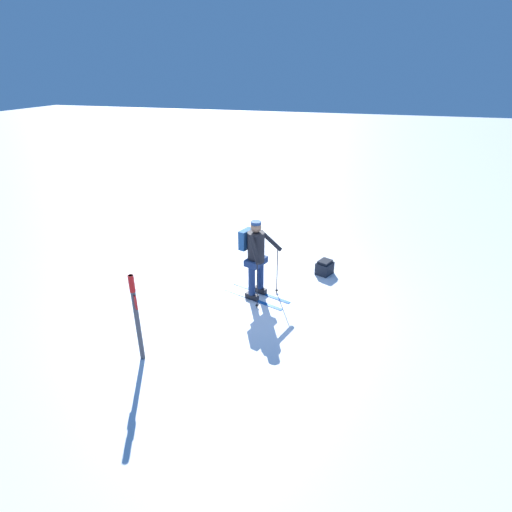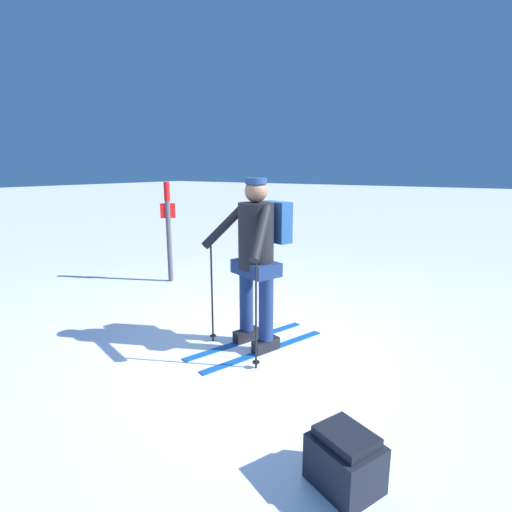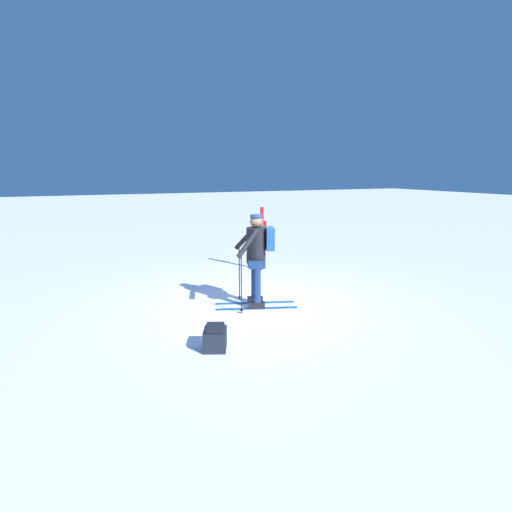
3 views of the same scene
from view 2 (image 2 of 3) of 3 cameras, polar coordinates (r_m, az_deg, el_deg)
ground_plane at (r=4.47m, az=-0.59°, el=-12.21°), size 80.00×80.00×0.00m
skier at (r=4.07m, az=0.22°, el=0.68°), size 1.61×1.01×1.77m
dropped_backpack at (r=2.71m, az=12.60°, el=-26.58°), size 0.45×0.48×0.36m
trail_marker at (r=6.71m, az=-12.41°, el=4.54°), size 0.20×0.17×1.65m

